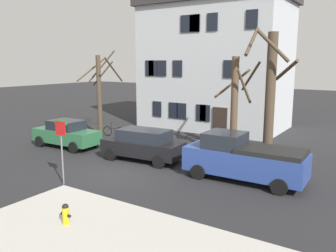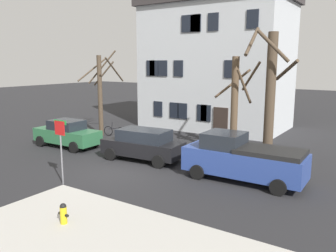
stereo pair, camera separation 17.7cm
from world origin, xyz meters
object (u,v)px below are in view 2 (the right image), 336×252
building_main (216,53)px  tree_bare_far (270,94)px  tree_bare_mid (235,104)px  tree_bare_near (101,91)px  car_green_sedan (67,134)px  pickup_truck_blue (243,159)px  car_black_wagon (143,144)px  fire_hydrant (63,213)px  bicycle_leaning (115,131)px  street_sign_pole (61,140)px

building_main → tree_bare_far: 10.92m
tree_bare_mid → tree_bare_far: (1.95, -0.21, 0.66)m
building_main → tree_bare_near: building_main is taller
car_green_sedan → pickup_truck_blue: (11.56, 0.08, 0.16)m
building_main → car_black_wagon: (1.21, -11.28, -5.06)m
tree_bare_near → fire_hydrant: size_ratio=8.93×
tree_bare_near → tree_bare_mid: bearing=-1.0°
building_main → car_green_sedan: bearing=-111.9°
car_black_wagon → fire_hydrant: size_ratio=6.65×
car_black_wagon → bicycle_leaning: bearing=145.6°
tree_bare_mid → tree_bare_near: bearing=179.0°
car_black_wagon → street_sign_pole: (-0.61, -4.94, 1.09)m
bicycle_leaning → street_sign_pole: bearing=-60.7°
tree_bare_near → pickup_truck_blue: 13.04m
bicycle_leaning → fire_hydrant: bearing=-54.4°
fire_hydrant → street_sign_pole: bearing=140.7°
car_black_wagon → pickup_truck_blue: bearing=-1.5°
building_main → pickup_truck_blue: building_main is taller
tree_bare_far → pickup_truck_blue: size_ratio=1.32×
fire_hydrant → car_black_wagon: bearing=109.2°
tree_bare_mid → pickup_truck_blue: 4.49m
tree_bare_mid → street_sign_pole: (-4.42, -8.36, -0.99)m
building_main → car_black_wagon: building_main is taller
building_main → tree_bare_mid: (5.02, -7.86, -2.98)m
building_main → fire_hydrant: size_ratio=17.05×
tree_bare_far → car_black_wagon: bearing=-150.9°
street_sign_pole → fire_hydrant: bearing=-39.3°
tree_bare_far → bicycle_leaning: 11.74m
car_green_sedan → street_sign_pole: (5.22, -4.71, 1.13)m
building_main → car_green_sedan: (-4.62, -11.51, -5.10)m
building_main → fire_hydrant: 20.03m
car_green_sedan → pickup_truck_blue: size_ratio=0.83×
pickup_truck_blue → fire_hydrant: (-3.09, -7.45, -0.54)m
tree_bare_near → pickup_truck_blue: bearing=-16.9°
fire_hydrant → tree_bare_mid: bearing=83.9°
car_green_sedan → car_black_wagon: size_ratio=0.98×
street_sign_pole → pickup_truck_blue: bearing=37.1°
car_black_wagon → tree_bare_mid: bearing=41.8°
tree_bare_far → bicycle_leaning: tree_bare_far is taller
tree_bare_mid → tree_bare_far: 2.07m
building_main → pickup_truck_blue: size_ratio=2.17×
car_black_wagon → street_sign_pole: bearing=-97.0°
tree_bare_far → car_black_wagon: tree_bare_far is taller
building_main → tree_bare_far: building_main is taller
tree_bare_far → car_green_sedan: size_ratio=1.59×
car_black_wagon → car_green_sedan: bearing=-177.7°
building_main → pickup_truck_blue: (6.94, -11.42, -4.93)m
car_black_wagon → building_main: bearing=96.1°
pickup_truck_blue → bicycle_leaning: size_ratio=3.13×
tree_bare_mid → car_black_wagon: (-3.81, -3.41, -2.08)m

